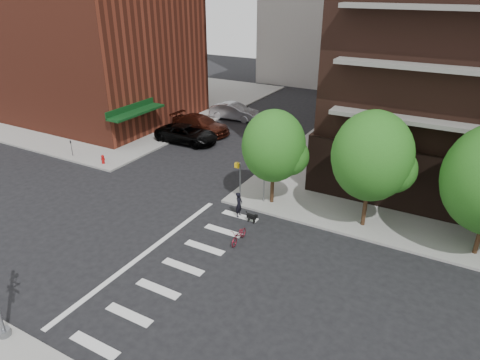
{
  "coord_description": "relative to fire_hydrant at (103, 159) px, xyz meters",
  "views": [
    {
      "loc": [
        14.38,
        -14.3,
        13.33
      ],
      "look_at": [
        3.0,
        6.0,
        2.5
      ],
      "focal_mm": 32.0,
      "sensor_mm": 36.0,
      "label": 1
    }
  ],
  "objects": [
    {
      "name": "crosswalk",
      "position": [
        12.71,
        -7.8,
        -0.55
      ],
      "size": [
        3.85,
        13.0,
        0.01
      ],
      "color": "silver",
      "rests_on": "ground"
    },
    {
      "name": "parking_meter",
      "position": [
        -3.5,
        -0.0,
        0.41
      ],
      "size": [
        0.1,
        0.08,
        1.32
      ],
      "color": "black",
      "rests_on": "sidewalk_nw"
    },
    {
      "name": "parked_car_maroon",
      "position": [
        2.3,
        10.42,
        0.32
      ],
      "size": [
        2.73,
        6.1,
        1.74
      ],
      "primitive_type": "imported",
      "rotation": [
        0.0,
        0.0,
        1.52
      ],
      "color": "#421910",
      "rests_on": "ground"
    },
    {
      "name": "sidewalk_nw",
      "position": [
        -14.0,
        15.7,
        -0.48
      ],
      "size": [
        31.0,
        33.0,
        0.15
      ],
      "primitive_type": "cube",
      "color": "gray",
      "rests_on": "ground"
    },
    {
      "name": "ground",
      "position": [
        10.5,
        -7.8,
        -0.55
      ],
      "size": [
        120.0,
        120.0,
        0.0
      ],
      "primitive_type": "plane",
      "color": "black",
      "rests_on": "ground"
    },
    {
      "name": "dog",
      "position": [
        14.5,
        -2.09,
        -0.17
      ],
      "size": [
        0.73,
        0.26,
        0.61
      ],
      "rotation": [
        0.0,
        0.0,
        -0.11
      ],
      "color": "black",
      "rests_on": "ground"
    },
    {
      "name": "dog_walker",
      "position": [
        13.44,
        -1.82,
        0.26
      ],
      "size": [
        0.63,
        0.45,
        1.63
      ],
      "primitive_type": "imported",
      "rotation": [
        0.0,
        0.0,
        1.67
      ],
      "color": "black",
      "rests_on": "ground"
    },
    {
      "name": "tree_b",
      "position": [
        20.5,
        0.7,
        3.99
      ],
      "size": [
        4.5,
        4.5,
        6.65
      ],
      "color": "#301E11",
      "rests_on": "sidewalk_ne"
    },
    {
      "name": "midrise_nw",
      "position": [
        -11.5,
        10.2,
        9.6
      ],
      "size": [
        21.4,
        15.5,
        20.0
      ],
      "color": "maroon",
      "rests_on": "sidewalk_nw"
    },
    {
      "name": "fire_hydrant",
      "position": [
        0.0,
        0.0,
        0.0
      ],
      "size": [
        0.24,
        0.24,
        0.73
      ],
      "color": "#A50C0C",
      "rests_on": "sidewalk_nw"
    },
    {
      "name": "scooter",
      "position": [
        14.88,
        -4.36,
        -0.11
      ],
      "size": [
        0.68,
        1.72,
        0.89
      ],
      "primitive_type": "imported",
      "rotation": [
        0.0,
        0.0,
        0.05
      ],
      "color": "maroon",
      "rests_on": "ground"
    },
    {
      "name": "tree_a",
      "position": [
        14.5,
        0.7,
        3.49
      ],
      "size": [
        4.0,
        4.0,
        5.9
      ],
      "color": "#301E11",
      "rests_on": "sidewalk_ne"
    },
    {
      "name": "parked_car_black",
      "position": [
        2.7,
        7.6,
        0.25
      ],
      "size": [
        2.93,
        5.91,
        1.61
      ],
      "primitive_type": "imported",
      "rotation": [
        0.0,
        0.0,
        1.62
      ],
      "color": "black",
      "rests_on": "ground"
    },
    {
      "name": "pedestrian_signal",
      "position": [
        12.82,
        0.12,
        1.3
      ],
      "size": [
        2.18,
        0.67,
        2.6
      ],
      "color": "slate",
      "rests_on": "sidewalk_ne"
    },
    {
      "name": "parked_car_silver",
      "position": [
        2.89,
        15.95,
        0.32
      ],
      "size": [
        2.22,
        5.39,
        1.74
      ],
      "primitive_type": "imported",
      "rotation": [
        0.0,
        0.0,
        1.64
      ],
      "color": "#A0A1A8",
      "rests_on": "ground"
    }
  ]
}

